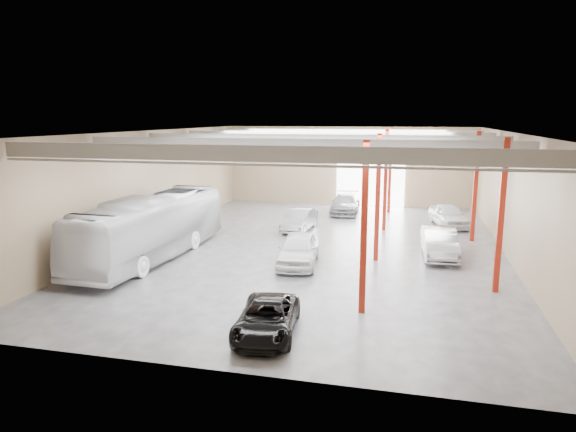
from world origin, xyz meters
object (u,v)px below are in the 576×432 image
at_px(car_row_a, 298,249).
at_px(car_right_near, 439,243).
at_px(car_row_b, 299,220).
at_px(coach_bus, 152,227).
at_px(black_sedan, 267,318).
at_px(car_right_far, 449,215).
at_px(car_row_c, 345,204).

relative_size(car_row_a, car_right_near, 0.98).
bearing_deg(car_right_near, car_row_b, 148.37).
distance_m(coach_bus, black_sedan, 12.52).
xyz_separation_m(black_sedan, car_row_a, (-0.83, 9.11, 0.23)).
height_order(car_row_a, car_right_far, car_row_a).
relative_size(car_row_c, car_right_far, 1.15).
relative_size(black_sedan, car_right_far, 0.96).
height_order(car_row_c, car_right_far, car_right_far).
relative_size(coach_bus, car_row_b, 2.80).
distance_m(car_row_c, car_right_near, 14.17).
distance_m(car_row_b, car_right_far, 11.00).
bearing_deg(car_row_c, car_right_near, -62.93).
xyz_separation_m(car_row_a, car_right_near, (7.46, 3.35, -0.01)).
bearing_deg(coach_bus, car_row_c, 64.00).
xyz_separation_m(car_row_a, car_row_c, (0.51, 15.69, -0.07)).
relative_size(car_row_b, car_row_c, 0.84).
bearing_deg(coach_bus, car_row_b, 56.52).
bearing_deg(car_right_far, car_row_c, 141.29).
bearing_deg(car_right_far, car_row_a, -140.19).
relative_size(coach_bus, car_right_far, 2.70).
bearing_deg(car_row_c, car_row_b, -109.81).
height_order(black_sedan, car_right_far, car_right_far).
xyz_separation_m(car_right_near, car_right_far, (1.05, 8.90, -0.04)).
xyz_separation_m(coach_bus, car_right_near, (15.75, 3.96, -0.93)).
xyz_separation_m(coach_bus, car_row_a, (8.29, 0.61, -0.92)).
xyz_separation_m(car_row_a, car_row_b, (-1.79, 8.39, -0.11)).
xyz_separation_m(coach_bus, car_row_b, (6.50, 9.00, -1.03)).
xyz_separation_m(car_row_b, car_row_c, (2.30, 7.30, 0.04)).
relative_size(car_right_near, car_right_far, 1.08).
distance_m(car_row_a, car_row_c, 15.70).
xyz_separation_m(car_row_b, car_right_near, (9.25, -5.04, 0.09)).
relative_size(car_row_a, car_right_far, 1.06).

